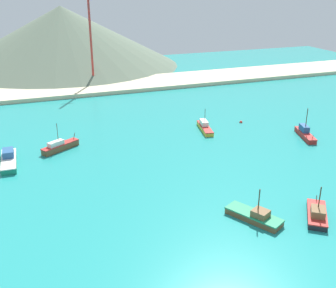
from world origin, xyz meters
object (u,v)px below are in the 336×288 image
fishing_boat_3 (317,214)px  radio_tower (90,33)px  fishing_boat_8 (255,216)px  fishing_boat_4 (60,146)px  fishing_boat_2 (305,133)px  buoy_1 (241,122)px  fishing_boat_6 (205,127)px  fishing_boat_1 (9,160)px

fishing_boat_3 → radio_tower: bearing=99.4°
fishing_boat_3 → fishing_boat_8: 9.54m
fishing_boat_4 → radio_tower: size_ratio=0.24×
fishing_boat_2 → buoy_1: (-8.75, 14.03, -0.76)m
fishing_boat_3 → radio_tower: (-15.85, 95.54, 17.00)m
fishing_boat_8 → buoy_1: bearing=62.9°
fishing_boat_6 → fishing_boat_8: (-9.93, -39.03, -0.07)m
fishing_boat_8 → radio_tower: radio_tower is taller
fishing_boat_8 → fishing_boat_1: bearing=135.0°
buoy_1 → radio_tower: 61.35m
fishing_boat_8 → radio_tower: bearing=94.2°
radio_tower → fishing_boat_8: bearing=-85.8°
fishing_boat_8 → buoy_1: size_ratio=11.69×
fishing_boat_6 → radio_tower: (-16.69, 53.62, 17.00)m
fishing_boat_6 → buoy_1: 11.14m
fishing_boat_8 → buoy_1: fishing_boat_8 is taller
fishing_boat_3 → fishing_boat_4: fishing_boat_4 is taller
fishing_boat_1 → buoy_1: 55.87m
fishing_boat_6 → buoy_1: (10.98, 1.78, -0.63)m
fishing_boat_3 → fishing_boat_4: (-33.48, 41.09, 0.14)m
fishing_boat_3 → fishing_boat_6: fishing_boat_3 is taller
buoy_1 → fishing_boat_3: bearing=-105.1°
fishing_boat_1 → fishing_boat_2: fishing_boat_2 is taller
fishing_boat_1 → fishing_boat_8: 48.91m
fishing_boat_1 → buoy_1: fishing_boat_1 is taller
fishing_boat_4 → fishing_boat_6: (34.32, 0.82, -0.13)m
fishing_boat_2 → fishing_boat_8: bearing=-137.9°
radio_tower → fishing_boat_4: bearing=-107.9°
fishing_boat_6 → buoy_1: bearing=9.2°
radio_tower → fishing_boat_2: bearing=-61.1°
fishing_boat_2 → fishing_boat_3: (-20.57, -29.66, -0.14)m
fishing_boat_3 → fishing_boat_4: bearing=129.2°
fishing_boat_1 → fishing_boat_4: 10.84m
fishing_boat_3 → radio_tower: 98.32m
fishing_boat_1 → fishing_boat_8: bearing=-45.0°
buoy_1 → fishing_boat_1: bearing=-173.6°
fishing_boat_1 → fishing_boat_6: (44.53, 4.46, -0.13)m
fishing_boat_6 → buoy_1: fishing_boat_6 is taller
fishing_boat_2 → radio_tower: size_ratio=0.28×
fishing_boat_2 → fishing_boat_4: (-54.05, 11.43, 0.00)m
fishing_boat_6 → radio_tower: size_ratio=0.28×
buoy_1 → fishing_boat_8: bearing=-117.1°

